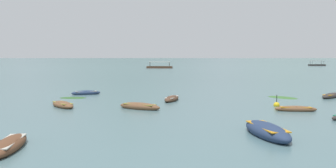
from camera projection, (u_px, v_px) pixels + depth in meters
The scene contains 16 objects.
ground_plane at pixel (201, 58), 1497.08m from camera, with size 6000.00×6000.00×0.00m, color slate.
mountain_1 at pixel (124, 19), 2550.37m from camera, with size 1603.15×1603.15×568.76m, color #4C5B56.
mountain_2 at pixel (297, 27), 2126.04m from camera, with size 1080.75×1080.75×369.21m, color slate.
rowboat_1 at pixel (172, 99), 33.41m from camera, with size 1.63×3.67×0.60m.
rowboat_2 at pixel (332, 96), 36.09m from camera, with size 3.64×4.03×0.59m.
rowboat_3 at pixel (296, 109), 27.08m from camera, with size 3.24×0.94×0.51m.
rowboat_4 at pixel (140, 106), 28.15m from camera, with size 3.89×2.44×0.66m.
rowboat_5 at pixel (63, 105), 29.23m from camera, with size 3.28×3.35×0.61m.
rowboat_6 at pixel (9, 145), 15.87m from camera, with size 1.94×4.24×0.63m.
rowboat_7 at pixel (267, 131), 18.54m from camera, with size 2.60×4.78×0.88m.
rowboat_9 at pixel (86, 93), 38.92m from camera, with size 3.32×2.35×0.58m.
ferry_0 at pixel (160, 67), 127.51m from camera, with size 9.56×3.82×2.54m.
ferry_1 at pixel (317, 65), 159.48m from camera, with size 7.41×3.80×2.54m.
mooring_buoy at pixel (277, 105), 29.66m from camera, with size 0.52×0.52×1.15m.
weed_patch_0 at pixel (283, 98), 35.94m from camera, with size 3.33×1.90×0.14m, color #38662D.
weed_patch_2 at pixel (73, 98), 35.67m from camera, with size 2.79×1.69×0.14m, color #2D5628.
Camera 1 is at (1.91, -8.21, 4.25)m, focal length 37.05 mm.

